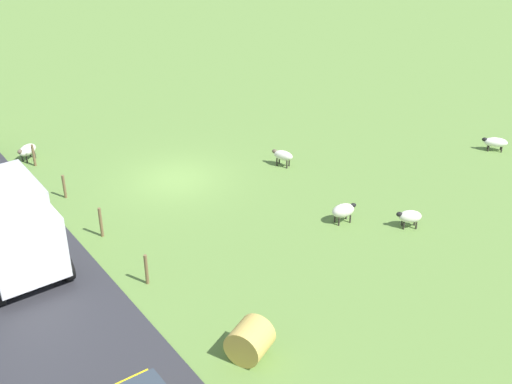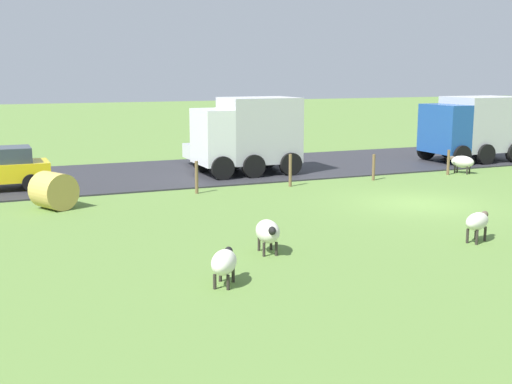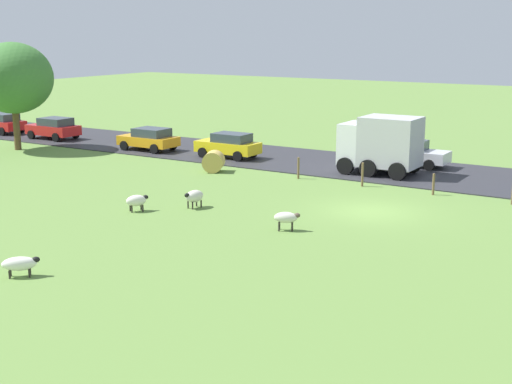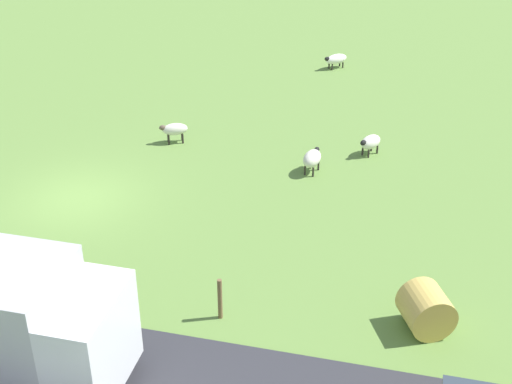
# 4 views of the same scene
# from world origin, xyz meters

# --- Properties ---
(ground_plane) EXTENTS (160.00, 160.00, 0.00)m
(ground_plane) POSITION_xyz_m (0.00, 0.00, 0.00)
(ground_plane) COLOR olive
(road_strip) EXTENTS (8.00, 80.00, 0.06)m
(road_strip) POSITION_xyz_m (9.65, 0.00, 0.03)
(road_strip) COLOR #2D2D33
(road_strip) RESTS_ON ground_plane
(sheep_0) EXTENTS (1.04, 0.92, 0.75)m
(sheep_0) POSITION_xyz_m (-5.51, 8.99, 0.50)
(sheep_0) COLOR silver
(sheep_0) RESTS_ON ground_plane
(sheep_1) EXTENTS (0.82, 1.09, 0.78)m
(sheep_1) POSITION_xyz_m (-4.76, 1.72, 0.54)
(sheep_1) COLOR silver
(sheep_1) RESTS_ON ground_plane
(sheep_3) EXTENTS (1.12, 1.14, 0.69)m
(sheep_3) POSITION_xyz_m (-14.25, 6.46, 0.45)
(sheep_3) COLOR white
(sheep_3) RESTS_ON ground_plane
(sheep_4) EXTENTS (1.12, 0.72, 0.82)m
(sheep_4) POSITION_xyz_m (-3.64, 7.17, 0.54)
(sheep_4) COLOR silver
(sheep_4) RESTS_ON ground_plane
(hay_bale_0) EXTENTS (1.53, 1.56, 1.19)m
(hay_bale_0) POSITION_xyz_m (3.89, 11.35, 0.59)
(hay_bale_0) COLOR tan
(hay_bale_0) RESTS_ON ground_plane
(tree_2) EXTENTS (5.30, 5.30, 7.21)m
(tree_2) POSITION_xyz_m (3.32, 27.19, 4.83)
(tree_2) COLOR brown
(tree_2) RESTS_ON ground_plane
(fence_post_1) EXTENTS (0.12, 0.12, 1.07)m
(fence_post_1) POSITION_xyz_m (4.71, -1.29, 0.53)
(fence_post_1) COLOR brown
(fence_post_1) RESTS_ON ground_plane
(fence_post_2) EXTENTS (0.12, 0.12, 1.26)m
(fence_post_2) POSITION_xyz_m (4.71, 2.49, 0.63)
(fence_post_2) COLOR brown
(fence_post_2) RESTS_ON ground_plane
(fence_post_3) EXTENTS (0.12, 0.12, 1.19)m
(fence_post_3) POSITION_xyz_m (4.71, 6.27, 0.59)
(fence_post_3) COLOR brown
(fence_post_3) RESTS_ON ground_plane
(truck_0) EXTENTS (2.71, 4.28, 3.24)m
(truck_0) POSITION_xyz_m (8.10, 2.86, 1.79)
(truck_0) COLOR white
(truck_0) RESTS_ON road_strip
(car_0) EXTENTS (2.14, 3.97, 1.58)m
(car_0) POSITION_xyz_m (7.88, 28.59, 0.88)
(car_0) COLOR red
(car_0) RESTS_ON road_strip
(car_1) EXTENTS (1.96, 4.53, 1.53)m
(car_1) POSITION_xyz_m (11.30, 2.39, 0.86)
(car_1) COLOR silver
(car_1) RESTS_ON road_strip
(car_2) EXTENTS (2.13, 4.00, 1.50)m
(car_2) POSITION_xyz_m (7.58, 19.19, 0.85)
(car_2) COLOR orange
(car_2) RESTS_ON road_strip
(car_3) EXTENTS (1.96, 4.09, 1.57)m
(car_3) POSITION_xyz_m (8.00, 13.05, 0.87)
(car_3) COLOR yellow
(car_3) RESTS_ON road_strip
(car_4) EXTENTS (2.08, 4.08, 1.56)m
(car_4) POSITION_xyz_m (7.85, 34.44, 0.87)
(car_4) COLOR red
(car_4) RESTS_ON road_strip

